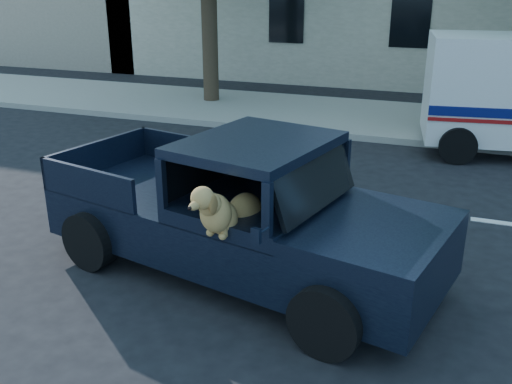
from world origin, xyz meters
TOP-DOWN VIEW (x-y plane):
  - ground at (0.00, 0.00)m, footprint 120.00×120.00m
  - far_sidewalk at (0.00, 9.20)m, footprint 60.00×4.00m
  - lane_stripes at (2.00, 3.40)m, footprint 21.60×0.14m
  - pickup_truck at (0.42, 0.65)m, footprint 5.20×3.00m

SIDE VIEW (x-z plane):
  - ground at x=0.00m, z-range 0.00..0.00m
  - lane_stripes at x=2.00m, z-range 0.00..0.01m
  - far_sidewalk at x=0.00m, z-range 0.00..0.15m
  - pickup_truck at x=0.42m, z-range -0.28..1.47m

